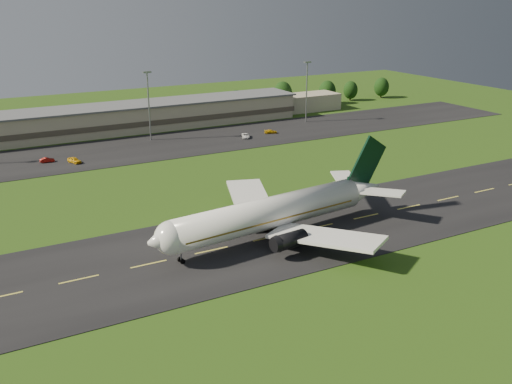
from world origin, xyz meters
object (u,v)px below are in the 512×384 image
light_mast_east (307,84)px  service_vehicle_d (271,132)px  service_vehicle_c (246,136)px  airliner (273,213)px  service_vehicle_b (47,160)px  terminal (138,117)px  light_mast_centre (148,98)px  service_vehicle_a (74,160)px

light_mast_east → service_vehicle_d: bearing=-153.4°
service_vehicle_c → airliner: bearing=-90.1°
airliner → service_vehicle_b: airliner is taller
terminal → service_vehicle_d: terminal is taller
service_vehicle_b → service_vehicle_d: (67.08, 0.91, -0.01)m
service_vehicle_b → service_vehicle_c: 57.48m
light_mast_east → service_vehicle_b: light_mast_east is taller
light_mast_centre → service_vehicle_a: (-25.28, -14.50, -11.90)m
service_vehicle_a → service_vehicle_c: size_ratio=0.94×
light_mast_centre → light_mast_east: same height
light_mast_centre → light_mast_east: size_ratio=1.00×
light_mast_centre → service_vehicle_c: (26.13, -11.08, -12.00)m
service_vehicle_b → terminal: bearing=-48.6°
service_vehicle_c → terminal: bearing=155.7°
light_mast_centre → service_vehicle_c: 30.81m
terminal → service_vehicle_d: size_ratio=36.12×
light_mast_east → service_vehicle_c: bearing=-159.0°
airliner → service_vehicle_d: size_ratio=12.76×
terminal → light_mast_east: 56.67m
terminal → service_vehicle_c: 36.95m
light_mast_centre → service_vehicle_d: (35.73, -9.64, -12.06)m
light_mast_east → service_vehicle_c: 33.17m
service_vehicle_b → light_mast_east: bearing=-80.9°
service_vehicle_a → light_mast_east: bearing=-12.9°
airliner → service_vehicle_a: bearing=101.9°
airliner → service_vehicle_b: size_ratio=14.20×
terminal → light_mast_east: (53.60, -16.18, 8.75)m
light_mast_centre → light_mast_east: (55.00, 0.00, 0.00)m
service_vehicle_a → service_vehicle_d: service_vehicle_a is taller
service_vehicle_b → service_vehicle_c: (57.48, -0.53, 0.05)m
light_mast_centre → service_vehicle_c: bearing=-23.0°
service_vehicle_a → airliner: bearing=-95.0°
terminal → service_vehicle_b: 42.41m
terminal → service_vehicle_b: size_ratio=40.19×
light_mast_east → service_vehicle_b: bearing=-173.0°
terminal → light_mast_centre: light_mast_centre is taller
airliner → service_vehicle_c: (30.05, 68.83, -3.92)m
terminal → service_vehicle_a: bearing=-131.0°
light_mast_centre → service_vehicle_d: size_ratio=5.07×
airliner → light_mast_east: (58.92, 79.91, 8.08)m
service_vehicle_a → service_vehicle_c: (51.41, 3.42, -0.10)m
airliner → service_vehicle_d: airliner is taller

